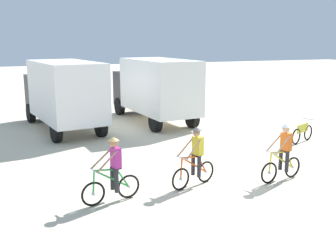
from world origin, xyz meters
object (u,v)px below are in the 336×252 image
at_px(box_truck_avon_van, 63,92).
at_px(cyclist_near_camera, 283,154).
at_px(box_truck_white_box, 155,87).
at_px(cyclist_orange_shirt, 113,172).
at_px(bicycle_spare, 302,133).
at_px(cyclist_cowboy_hat, 195,159).

xyz_separation_m(box_truck_avon_van, cyclist_near_camera, (5.48, -9.92, -1.03)).
height_order(box_truck_avon_van, box_truck_white_box, same).
relative_size(box_truck_white_box, cyclist_near_camera, 3.81).
height_order(cyclist_orange_shirt, bicycle_spare, cyclist_orange_shirt).
xyz_separation_m(cyclist_orange_shirt, bicycle_spare, (9.14, 3.40, -0.45)).
height_order(box_truck_avon_van, bicycle_spare, box_truck_avon_van).
height_order(cyclist_cowboy_hat, bicycle_spare, cyclist_cowboy_hat).
bearing_deg(cyclist_orange_shirt, cyclist_cowboy_hat, 6.50).
distance_m(box_truck_avon_van, cyclist_cowboy_hat, 9.81).
distance_m(cyclist_orange_shirt, bicycle_spare, 9.76).
distance_m(box_truck_white_box, cyclist_near_camera, 10.28).
bearing_deg(bicycle_spare, box_truck_avon_van, 145.82).
xyz_separation_m(box_truck_white_box, cyclist_near_camera, (0.66, -10.21, -1.03)).
bearing_deg(box_truck_avon_van, cyclist_near_camera, -61.10).
bearing_deg(cyclist_orange_shirt, box_truck_avon_van, 90.61).
bearing_deg(cyclist_near_camera, bicycle_spare, 44.04).
relative_size(box_truck_white_box, cyclist_cowboy_hat, 3.81).
bearing_deg(bicycle_spare, cyclist_near_camera, -135.96).
relative_size(box_truck_avon_van, cyclist_cowboy_hat, 3.86).
xyz_separation_m(box_truck_white_box, bicycle_spare, (4.43, -6.56, -1.48)).
height_order(box_truck_white_box, bicycle_spare, box_truck_white_box).
bearing_deg(box_truck_avon_van, cyclist_cowboy_hat, -73.95).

